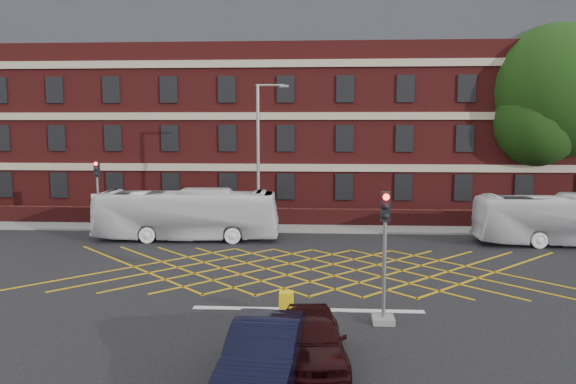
# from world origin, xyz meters

# --- Properties ---
(ground) EXTENTS (120.00, 120.00, 0.00)m
(ground) POSITION_xyz_m (0.00, 0.00, 0.00)
(ground) COLOR black
(ground) RESTS_ON ground
(victorian_building) EXTENTS (51.00, 12.17, 20.40)m
(victorian_building) POSITION_xyz_m (0.25, 22.00, 7.84)
(victorian_building) COLOR #5A1717
(victorian_building) RESTS_ON ground
(boundary_wall) EXTENTS (56.00, 0.50, 1.10)m
(boundary_wall) POSITION_xyz_m (0.00, 13.00, 0.55)
(boundary_wall) COLOR #4B1414
(boundary_wall) RESTS_ON ground
(far_pavement) EXTENTS (60.00, 3.00, 0.12)m
(far_pavement) POSITION_xyz_m (0.00, 12.00, 0.06)
(far_pavement) COLOR slate
(far_pavement) RESTS_ON ground
(box_junction_hatching) EXTENTS (8.22, 8.22, 0.02)m
(box_junction_hatching) POSITION_xyz_m (0.00, 2.00, 0.01)
(box_junction_hatching) COLOR #CC990C
(box_junction_hatching) RESTS_ON ground
(stop_line) EXTENTS (8.00, 0.30, 0.02)m
(stop_line) POSITION_xyz_m (0.00, -3.50, 0.01)
(stop_line) COLOR silver
(stop_line) RESTS_ON ground
(bus_left) EXTENTS (10.25, 2.67, 2.84)m
(bus_left) POSITION_xyz_m (-7.03, 8.22, 1.42)
(bus_left) COLOR white
(bus_left) RESTS_ON ground
(bus_right) EXTENTS (9.87, 2.42, 2.74)m
(bus_right) POSITION_xyz_m (13.67, 8.02, 1.37)
(bus_right) COLOR silver
(bus_right) RESTS_ON ground
(car_navy) EXTENTS (2.05, 4.90, 1.58)m
(car_navy) POSITION_xyz_m (-0.91, -9.20, 0.79)
(car_navy) COLOR black
(car_navy) RESTS_ON ground
(car_maroon) EXTENTS (2.05, 4.32, 1.42)m
(car_maroon) POSITION_xyz_m (0.24, -7.92, 0.71)
(car_maroon) COLOR black
(car_maroon) RESTS_ON ground
(deciduous_tree) EXTENTS (9.14, 9.14, 13.19)m
(deciduous_tree) POSITION_xyz_m (16.18, 17.03, 7.99)
(deciduous_tree) COLOR black
(deciduous_tree) RESTS_ON ground
(traffic_light_near) EXTENTS (0.70, 0.70, 4.27)m
(traffic_light_near) POSITION_xyz_m (2.47, -4.65, 1.76)
(traffic_light_near) COLOR slate
(traffic_light_near) RESTS_ON ground
(traffic_light_far) EXTENTS (0.70, 0.70, 4.27)m
(traffic_light_far) POSITION_xyz_m (-12.83, 10.06, 1.76)
(traffic_light_far) COLOR slate
(traffic_light_far) RESTS_ON ground
(street_lamp) EXTENTS (2.25, 1.00, 8.67)m
(street_lamp) POSITION_xyz_m (-3.12, 9.69, 2.96)
(street_lamp) COLOR slate
(street_lamp) RESTS_ON ground
(direction_signs) EXTENTS (1.10, 0.16, 2.20)m
(direction_signs) POSITION_xyz_m (-13.33, 11.59, 1.38)
(direction_signs) COLOR gray
(direction_signs) RESTS_ON ground
(utility_cabinet) EXTENTS (0.46, 0.42, 0.92)m
(utility_cabinet) POSITION_xyz_m (-0.68, -4.47, 0.46)
(utility_cabinet) COLOR yellow
(utility_cabinet) RESTS_ON ground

